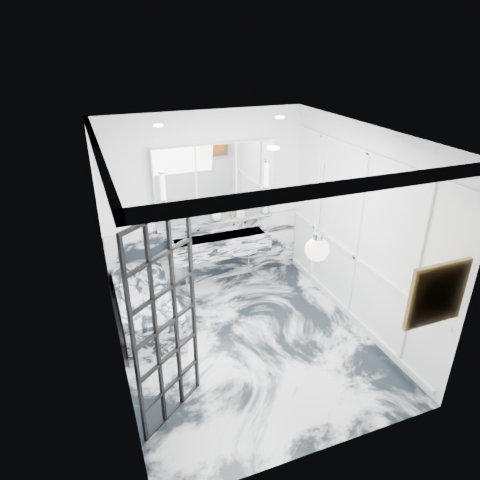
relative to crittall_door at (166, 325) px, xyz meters
name	(u,v)px	position (x,y,z in m)	size (l,w,h in m)	color
floor	(247,343)	(1.19, 0.78, -1.16)	(3.60, 3.60, 0.00)	silver
ceiling	(249,134)	(1.19, 0.78, 1.64)	(3.60, 3.60, 0.00)	white
wall_back	(205,202)	(1.19, 2.58, 0.24)	(3.60, 3.60, 0.00)	white
wall_front	(327,340)	(1.19, -1.02, 0.24)	(3.60, 3.60, 0.00)	white
wall_left	(112,274)	(-0.41, 0.78, 0.24)	(3.60, 3.60, 0.00)	white
wall_right	(360,231)	(2.79, 0.78, 0.24)	(3.60, 3.60, 0.00)	white
marble_clad_back	(207,252)	(1.19, 2.56, -0.63)	(3.18, 0.05, 1.05)	silver
marble_clad_left	(114,279)	(-0.39, 0.78, 0.18)	(0.02, 3.56, 2.68)	silver
panel_molding	(357,238)	(2.77, 0.78, 0.14)	(0.03, 3.40, 2.30)	white
soap_bottle_a	(238,211)	(1.72, 2.49, 0.03)	(0.08, 0.08, 0.21)	#8C5919
soap_bottle_b	(241,212)	(1.76, 2.49, 0.01)	(0.07, 0.07, 0.16)	#4C4C51
soap_bottle_c	(265,209)	(2.19, 2.49, 0.01)	(0.12, 0.12, 0.15)	silver
face_pot	(216,216)	(1.34, 2.49, 0.01)	(0.16, 0.16, 0.16)	white
amber_bottle	(232,215)	(1.61, 2.49, -0.02)	(0.04, 0.04, 0.10)	#8C5919
flower_vase	(169,318)	(0.18, 0.87, -0.55)	(0.07, 0.07, 0.12)	silver
crittall_door	(166,325)	(0.00, 0.00, 0.00)	(0.88, 0.04, 2.32)	black
artwork	(437,294)	(2.39, -0.98, 0.40)	(0.56, 0.05, 0.56)	#D75816
pendant_light	(317,249)	(1.43, -0.37, 0.76)	(0.23, 0.23, 0.23)	white
trough_sink	(220,245)	(1.34, 2.34, -0.43)	(1.60, 0.45, 0.30)	silver
ledge	(216,222)	(1.34, 2.50, -0.09)	(1.90, 0.14, 0.04)	silver
subway_tile	(215,212)	(1.34, 2.56, 0.05)	(1.90, 0.03, 0.23)	white
mirror_cabinet	(215,176)	(1.34, 2.51, 0.66)	(1.90, 0.16, 1.00)	white
sconce_left	(163,187)	(0.52, 2.41, 0.62)	(0.07, 0.07, 0.40)	white
sconce_right	(267,175)	(2.16, 2.41, 0.62)	(0.07, 0.07, 0.40)	white
bathtub	(147,308)	(0.02, 1.68, -0.88)	(0.75, 1.65, 0.55)	silver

